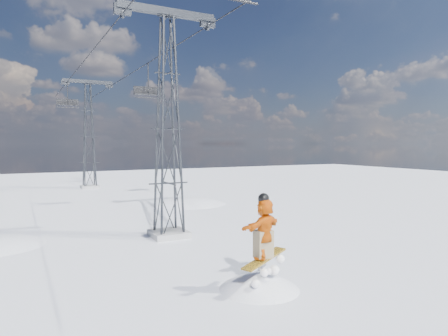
% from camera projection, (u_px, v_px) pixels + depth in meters
% --- Properties ---
extents(ground, '(120.00, 120.00, 0.00)m').
position_uv_depth(ground, '(229.00, 290.00, 12.91)').
color(ground, white).
rests_on(ground, ground).
extents(snow_terrain, '(39.00, 37.00, 22.00)m').
position_uv_depth(snow_terrain, '(41.00, 334.00, 30.13)').
color(snow_terrain, white).
rests_on(snow_terrain, ground).
extents(lift_tower_near, '(5.20, 1.80, 11.43)m').
position_uv_depth(lift_tower_near, '(168.00, 129.00, 20.04)').
color(lift_tower_near, '#999999').
rests_on(lift_tower_near, ground).
extents(lift_tower_far, '(5.20, 1.80, 11.43)m').
position_uv_depth(lift_tower_far, '(89.00, 137.00, 42.19)').
color(lift_tower_far, '#999999').
rests_on(lift_tower_far, ground).
extents(haul_cables, '(4.46, 51.00, 0.06)m').
position_uv_depth(haul_cables, '(116.00, 62.00, 29.90)').
color(haul_cables, black).
rests_on(haul_cables, ground).
extents(lift_chair_mid, '(2.16, 0.62, 2.67)m').
position_uv_depth(lift_chair_mid, '(148.00, 92.00, 30.33)').
color(lift_chair_mid, black).
rests_on(lift_chair_mid, ground).
extents(lift_chair_far, '(2.07, 0.59, 2.56)m').
position_uv_depth(lift_chair_far, '(68.00, 103.00, 39.46)').
color(lift_chair_far, black).
rests_on(lift_chair_far, ground).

